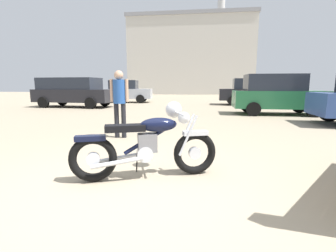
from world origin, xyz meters
The scene contains 8 objects.
ground_plane centered at (0.00, 0.00, 0.00)m, with size 80.00×80.00×0.00m, color gray.
vintage_motorcycle centered at (0.15, 0.44, 0.49)m, with size 1.98×1.00×1.07m.
bystander centered at (-1.20, 2.91, 1.02)m, with size 0.46×0.30×1.66m.
blue_hatchback_right centered at (-7.04, 10.72, 0.94)m, with size 4.77×2.13×1.74m.
dark_sedan_left centered at (4.19, 14.05, 0.94)m, with size 4.74×2.06×1.74m.
pale_sedan_back centered at (-5.37, 15.06, 0.84)m, with size 4.40×2.35×1.67m.
red_hatchback_near centered at (3.99, 8.73, 0.92)m, with size 3.91×1.86×1.78m.
industrial_building centered at (-1.77, 37.07, 5.69)m, with size 18.43×12.11×25.00m.
Camera 1 is at (0.94, -2.80, 1.31)m, focal length 25.84 mm.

